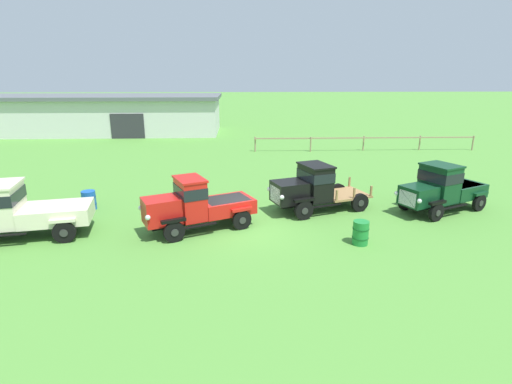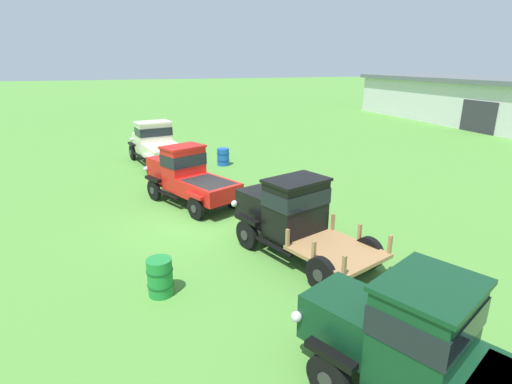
% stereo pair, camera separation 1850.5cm
% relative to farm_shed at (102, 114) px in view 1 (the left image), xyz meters
% --- Properties ---
extents(ground_plane, '(240.00, 240.00, 0.00)m').
position_rel_farm_shed_xyz_m(ground_plane, '(14.76, -27.77, -1.99)').
color(ground_plane, '#518E38').
extents(farm_shed, '(24.94, 8.60, 3.94)m').
position_rel_farm_shed_xyz_m(farm_shed, '(0.00, 0.00, 0.00)').
color(farm_shed, silver).
rests_on(farm_shed, ground).
extents(paddock_fence, '(18.24, 0.47, 1.20)m').
position_rel_farm_shed_xyz_m(paddock_fence, '(24.80, -11.18, -1.09)').
color(paddock_fence, '#997F60').
rests_on(paddock_fence, ground).
extents(vintage_truck_foreground_near, '(5.50, 2.92, 2.21)m').
position_rel_farm_shed_xyz_m(vintage_truck_foreground_near, '(5.87, -28.41, -0.90)').
color(vintage_truck_foreground_near, black).
rests_on(vintage_truck_foreground_near, ground).
extents(vintage_truck_second_in_line, '(4.74, 3.25, 2.22)m').
position_rel_farm_shed_xyz_m(vintage_truck_second_in_line, '(12.71, -27.90, -0.90)').
color(vintage_truck_second_in_line, black).
rests_on(vintage_truck_second_in_line, ground).
extents(vintage_truck_midrow_center, '(4.98, 3.21, 2.20)m').
position_rel_farm_shed_xyz_m(vintage_truck_midrow_center, '(17.76, -25.78, -0.85)').
color(vintage_truck_midrow_center, black).
rests_on(vintage_truck_midrow_center, ground).
extents(vintage_truck_far_side, '(4.75, 3.33, 2.24)m').
position_rel_farm_shed_xyz_m(vintage_truck_far_side, '(23.75, -26.04, -0.89)').
color(vintage_truck_far_side, black).
rests_on(vintage_truck_far_side, ground).
extents(oil_drum_beside_row, '(0.62, 0.62, 0.91)m').
position_rel_farm_shed_xyz_m(oil_drum_beside_row, '(18.99, -29.60, -1.53)').
color(oil_drum_beside_row, '#1E7F33').
rests_on(oil_drum_beside_row, ground).
extents(oil_drum_near_fence, '(0.66, 0.66, 0.90)m').
position_rel_farm_shed_xyz_m(oil_drum_near_fence, '(7.40, -25.14, -1.54)').
color(oil_drum_near_fence, '#1951B2').
rests_on(oil_drum_near_fence, ground).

